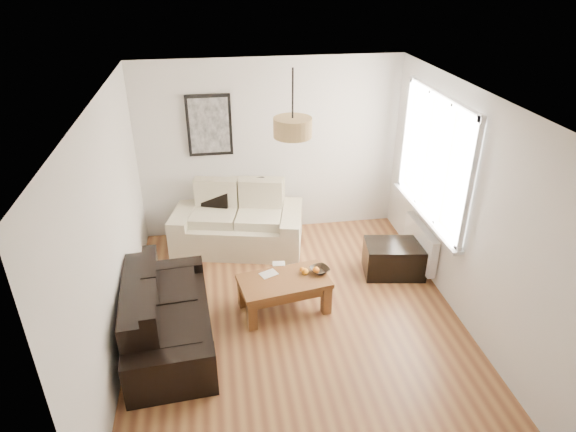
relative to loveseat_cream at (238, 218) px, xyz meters
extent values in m
plane|color=brown|center=(0.54, -1.78, -0.45)|extent=(4.50, 4.50, 0.00)
cube|color=white|center=(2.36, -0.98, -0.07)|extent=(0.10, 0.90, 0.52)
cylinder|color=tan|center=(0.54, -1.48, 1.78)|extent=(0.40, 0.40, 0.20)
cube|color=black|center=(1.99, -1.05, -0.23)|extent=(0.85, 0.61, 0.44)
cube|color=black|center=(-0.29, 0.22, 0.31)|extent=(0.41, 0.24, 0.40)
cube|color=black|center=(0.24, 0.22, 0.30)|extent=(0.39, 0.19, 0.38)
imported|color=black|center=(0.88, -1.49, 0.00)|extent=(0.28, 0.28, 0.05)
sphere|color=orange|center=(0.70, -1.51, 0.02)|extent=(0.09, 0.09, 0.08)
sphere|color=orange|center=(0.83, -1.51, 0.02)|extent=(0.09, 0.09, 0.08)
sphere|color=orange|center=(0.67, -1.47, 0.02)|extent=(0.07, 0.07, 0.06)
cube|color=beige|center=(0.27, -1.44, -0.02)|extent=(0.24, 0.21, 0.01)
camera|label=1|loc=(-0.27, -6.32, 3.33)|focal=30.91mm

